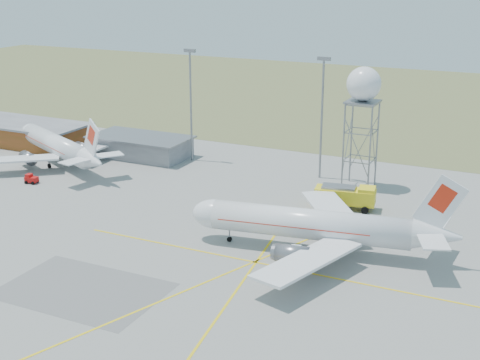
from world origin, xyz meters
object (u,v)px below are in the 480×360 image
at_px(radar_tower, 362,121).
at_px(fire_truck, 347,198).
at_px(airliner_main, 314,225).
at_px(baggage_tug, 31,180).
at_px(airliner_far, 58,146).

xyz_separation_m(radar_tower, fire_truck, (1.34, -10.92, -9.30)).
relative_size(airliner_main, radar_tower, 1.73).
xyz_separation_m(fire_truck, baggage_tug, (-50.85, -10.97, -1.11)).
height_order(airliner_far, baggage_tug, airliner_far).
bearing_deg(fire_truck, baggage_tug, -177.24).
bearing_deg(radar_tower, airliner_main, -85.37).
height_order(radar_tower, fire_truck, radar_tower).
bearing_deg(airliner_main, radar_tower, -94.42).
bearing_deg(baggage_tug, airliner_far, 99.93).
distance_m(radar_tower, baggage_tug, 55.13).
height_order(fire_truck, baggage_tug, fire_truck).
relative_size(airliner_main, baggage_tug, 15.68).
height_order(airliner_far, radar_tower, radar_tower).
relative_size(radar_tower, fire_truck, 2.13).
bearing_deg(airliner_main, fire_truck, -95.94).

